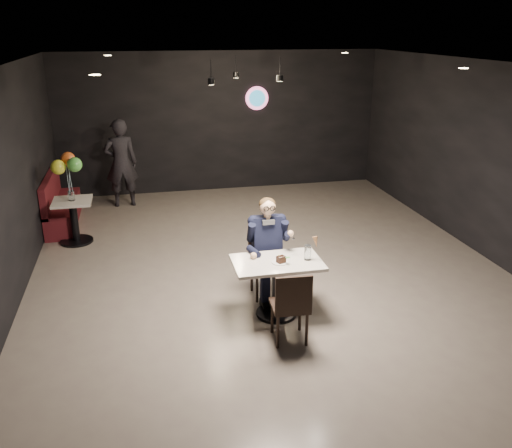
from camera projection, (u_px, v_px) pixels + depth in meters
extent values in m
plane|color=gray|center=(269.00, 271.00, 8.20)|extent=(9.00, 9.00, 0.00)
cube|color=black|center=(242.00, 64.00, 9.03)|extent=(1.40, 1.20, 0.36)
cube|color=silver|center=(277.00, 288.00, 6.83)|extent=(1.10, 0.70, 0.75)
cube|color=black|center=(267.00, 264.00, 7.31)|extent=(0.42, 0.46, 0.92)
cube|color=black|center=(290.00, 304.00, 6.27)|extent=(0.45, 0.49, 0.92)
cube|color=black|center=(267.00, 247.00, 7.22)|extent=(0.60, 0.80, 1.44)
cylinder|color=white|center=(280.00, 262.00, 6.66)|extent=(0.20, 0.20, 0.01)
cube|color=black|center=(281.00, 260.00, 6.63)|extent=(0.12, 0.11, 0.07)
ellipsoid|color=green|center=(288.00, 257.00, 6.58)|extent=(0.06, 0.04, 0.01)
cylinder|color=silver|center=(308.00, 252.00, 6.71)|extent=(0.09, 0.09, 0.19)
cone|color=#AF7847|center=(316.00, 242.00, 6.64)|extent=(0.08, 0.08, 0.14)
cube|color=#480F17|center=(62.00, 200.00, 9.98)|extent=(0.47, 1.87, 0.94)
cube|color=silver|center=(74.00, 220.00, 9.15)|extent=(0.63, 0.63, 0.79)
cylinder|color=silver|center=(71.00, 196.00, 8.99)|extent=(0.11, 0.11, 0.16)
cube|color=#EEF633|center=(68.00, 171.00, 8.85)|extent=(0.44, 0.44, 0.72)
imported|color=black|center=(121.00, 163.00, 10.87)|extent=(0.68, 0.47, 1.78)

